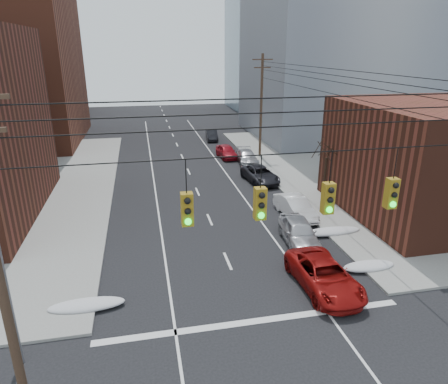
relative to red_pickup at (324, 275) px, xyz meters
name	(u,v)px	position (x,y,z in m)	size (l,w,h in m)	color
sidewalk_ne	(448,164)	(22.84, 18.66, -0.66)	(40.00, 40.00, 0.15)	gray
building_brick_far	(16,80)	(-30.16, 65.66, 5.26)	(22.00, 18.00, 12.00)	#502418
building_office	(339,40)	(17.84, 35.66, 11.76)	(22.00, 20.00, 25.00)	gray
building_glass	(285,51)	(19.84, 61.66, 10.26)	(20.00, 18.00, 22.00)	gray
utility_pole_far	(261,105)	(4.34, 25.66, 5.04)	(2.20, 0.28, 11.00)	#473323
traffic_signals	(295,199)	(-4.07, -5.37, 6.43)	(17.00, 0.42, 2.02)	black
bare_tree	(325,172)	(5.42, 11.66, 1.58)	(2.09, 2.20, 4.93)	black
snow_nw	(87,305)	(-11.56, 0.66, -0.53)	(3.50, 1.08, 0.42)	silver
snow_ne	(369,266)	(3.24, 1.16, -0.53)	(3.00, 1.08, 0.42)	silver
snow_east_far	(332,231)	(3.24, 5.66, -0.53)	(4.00, 1.08, 0.42)	silver
red_pickup	(324,275)	(0.00, 0.00, 0.00)	(2.46, 5.33, 1.48)	maroon
parked_car_a	(299,232)	(0.64, 4.94, 0.05)	(1.86, 4.63, 1.58)	#AFB0B4
parked_car_b	(295,207)	(1.98, 8.92, 0.00)	(1.56, 4.49, 1.48)	white
parked_car_c	(260,175)	(1.81, 17.13, -0.04)	(2.32, 5.02, 1.40)	black
parked_car_d	(247,157)	(2.24, 23.38, -0.06)	(1.92, 4.72, 1.37)	#AAAAAE
parked_car_e	(227,151)	(0.64, 26.12, -0.03)	(1.69, 4.19, 1.43)	maroon
parked_car_f	(212,135)	(0.64, 35.39, -0.08)	(1.39, 3.99, 1.31)	black
lot_car_a	(17,191)	(-18.48, 16.63, 0.03)	(1.31, 3.77, 1.24)	white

